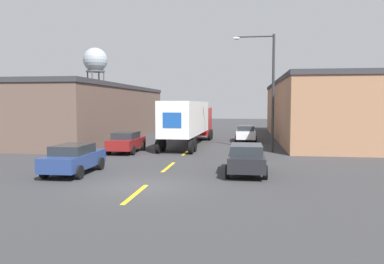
# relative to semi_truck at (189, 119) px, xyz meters

# --- Properties ---
(ground_plane) EXTENTS (160.00, 160.00, 0.00)m
(ground_plane) POSITION_rel_semi_truck_xyz_m (0.55, -17.24, -2.36)
(ground_plane) COLOR #333335
(road_centerline) EXTENTS (0.20, 16.83, 0.01)m
(road_centerline) POSITION_rel_semi_truck_xyz_m (0.55, -11.92, -2.35)
(road_centerline) COLOR gold
(road_centerline) RESTS_ON ground_plane
(warehouse_left) EXTENTS (11.88, 27.26, 5.72)m
(warehouse_left) POSITION_rel_semi_truck_xyz_m (-12.95, 5.82, 0.51)
(warehouse_left) COLOR brown
(warehouse_left) RESTS_ON ground_plane
(warehouse_right) EXTENTS (12.54, 28.32, 6.17)m
(warehouse_right) POSITION_rel_semi_truck_xyz_m (14.37, 8.00, 0.73)
(warehouse_right) COLOR #9E7051
(warehouse_right) RESTS_ON ground_plane
(semi_truck) EXTENTS (3.21, 14.07, 3.94)m
(semi_truck) POSITION_rel_semi_truck_xyz_m (0.00, 0.00, 0.00)
(semi_truck) COLOR #B21919
(semi_truck) RESTS_ON ground_plane
(parked_car_right_far) EXTENTS (2.06, 4.41, 1.58)m
(parked_car_right_far) POSITION_rel_semi_truck_xyz_m (5.08, 4.14, -1.52)
(parked_car_right_far) COLOR silver
(parked_car_right_far) RESTS_ON ground_plane
(parked_car_left_far) EXTENTS (2.06, 4.41, 1.58)m
(parked_car_left_far) POSITION_rel_semi_truck_xyz_m (-3.99, -5.87, -1.52)
(parked_car_left_far) COLOR maroon
(parked_car_left_far) RESTS_ON ground_plane
(parked_car_left_near) EXTENTS (2.06, 4.41, 1.58)m
(parked_car_left_near) POSITION_rel_semi_truck_xyz_m (-3.99, -14.76, -1.52)
(parked_car_left_near) COLOR navy
(parked_car_left_near) RESTS_ON ground_plane
(parked_car_right_near) EXTENTS (2.06, 4.41, 1.58)m
(parked_car_right_near) POSITION_rel_semi_truck_xyz_m (5.08, -13.49, -1.52)
(parked_car_right_near) COLOR black
(parked_car_right_near) RESTS_ON ground_plane
(water_tower) EXTENTS (4.92, 4.92, 15.15)m
(water_tower) POSITION_rel_semi_truck_xyz_m (-25.30, 40.01, 10.06)
(water_tower) COLOR #47474C
(water_tower) RESTS_ON ground_plane
(street_lamp) EXTENTS (3.22, 0.32, 9.01)m
(street_lamp) POSITION_rel_semi_truck_xyz_m (6.73, -3.92, 2.88)
(street_lamp) COLOR #2D2D30
(street_lamp) RESTS_ON ground_plane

